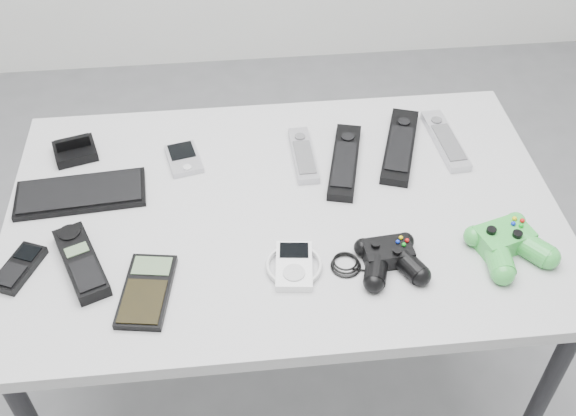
{
  "coord_description": "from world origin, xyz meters",
  "views": [
    {
      "loc": [
        -0.08,
        -0.92,
        1.64
      ],
      "look_at": [
        0.02,
        -0.0,
        0.74
      ],
      "focal_mm": 42.0,
      "sensor_mm": 36.0,
      "label": 1
    }
  ],
  "objects": [
    {
      "name": "pda",
      "position": [
        -0.18,
        0.18,
        0.73
      ],
      "size": [
        0.08,
        0.11,
        0.02
      ],
      "primitive_type": "cube",
      "rotation": [
        0.0,
        0.0,
        0.22
      ],
      "color": "#A5A4AB",
      "rests_on": "desk"
    },
    {
      "name": "controller_green",
      "position": [
        0.41,
        -0.14,
        0.75
      ],
      "size": [
        0.18,
        0.18,
        0.05
      ],
      "primitive_type": null,
      "rotation": [
        0.0,
        0.0,
        0.29
      ],
      "color": "green",
      "rests_on": "desk"
    },
    {
      "name": "remote_silver_a",
      "position": [
        0.07,
        0.17,
        0.73
      ],
      "size": [
        0.05,
        0.17,
        0.02
      ],
      "primitive_type": "cube",
      "rotation": [
        0.0,
        0.0,
        0.02
      ],
      "color": "#A5A4AB",
      "rests_on": "desk"
    },
    {
      "name": "dock_bracket",
      "position": [
        -0.41,
        0.23,
        0.75
      ],
      "size": [
        0.1,
        0.1,
        0.05
      ],
      "primitive_type": "cube",
      "rotation": [
        0.0,
        0.0,
        0.27
      ],
      "color": "black",
      "rests_on": "desk"
    },
    {
      "name": "mobile_phone",
      "position": [
        -0.47,
        -0.09,
        0.73
      ],
      "size": [
        0.09,
        0.12,
        0.02
      ],
      "primitive_type": "cube",
      "rotation": [
        0.0,
        0.0,
        -0.41
      ],
      "color": "black",
      "rests_on": "desk"
    },
    {
      "name": "desk",
      "position": [
        0.01,
        0.02,
        0.66
      ],
      "size": [
        1.08,
        0.69,
        0.72
      ],
      "color": "#AAA9AC",
      "rests_on": "floor"
    },
    {
      "name": "controller_black",
      "position": [
        0.19,
        -0.15,
        0.74
      ],
      "size": [
        0.22,
        0.15,
        0.04
      ],
      "primitive_type": null,
      "rotation": [
        0.0,
        0.0,
        0.08
      ],
      "color": "black",
      "rests_on": "desk"
    },
    {
      "name": "remote_black_a",
      "position": [
        0.15,
        0.14,
        0.74
      ],
      "size": [
        0.11,
        0.24,
        0.02
      ],
      "primitive_type": "cube",
      "rotation": [
        0.0,
        0.0,
        -0.25
      ],
      "color": "black",
      "rests_on": "desk"
    },
    {
      "name": "calculator",
      "position": [
        -0.24,
        -0.17,
        0.73
      ],
      "size": [
        0.1,
        0.17,
        0.02
      ],
      "primitive_type": "cube",
      "rotation": [
        0.0,
        0.0,
        -0.16
      ],
      "color": "black",
      "rests_on": "desk"
    },
    {
      "name": "mp3_player",
      "position": [
        0.02,
        -0.14,
        0.73
      ],
      "size": [
        0.11,
        0.12,
        0.02
      ],
      "primitive_type": "cube",
      "rotation": [
        0.0,
        0.0,
        -0.11
      ],
      "color": "white",
      "rests_on": "desk"
    },
    {
      "name": "cordless_handset",
      "position": [
        -0.36,
        -0.09,
        0.74
      ],
      "size": [
        0.12,
        0.19,
        0.03
      ],
      "primitive_type": "cube",
      "rotation": [
        0.0,
        0.0,
        0.39
      ],
      "color": "black",
      "rests_on": "desk"
    },
    {
      "name": "remote_silver_b",
      "position": [
        0.38,
        0.19,
        0.73
      ],
      "size": [
        0.06,
        0.2,
        0.02
      ],
      "primitive_type": "cube",
      "rotation": [
        0.0,
        0.0,
        0.07
      ],
      "color": "#B1B1B8",
      "rests_on": "desk"
    },
    {
      "name": "pda_keyboard",
      "position": [
        -0.39,
        0.1,
        0.73
      ],
      "size": [
        0.26,
        0.13,
        0.02
      ],
      "primitive_type": "cube",
      "rotation": [
        0.0,
        0.0,
        0.08
      ],
      "color": "black",
      "rests_on": "desk"
    },
    {
      "name": "floor",
      "position": [
        0.0,
        0.0,
        0.0
      ],
      "size": [
        3.5,
        3.5,
        0.0
      ],
      "primitive_type": "plane",
      "color": "slate",
      "rests_on": "ground"
    },
    {
      "name": "remote_black_b",
      "position": [
        0.28,
        0.18,
        0.74
      ],
      "size": [
        0.13,
        0.25,
        0.02
      ],
      "primitive_type": "cube",
      "rotation": [
        0.0,
        0.0,
        -0.33
      ],
      "color": "black",
      "rests_on": "desk"
    }
  ]
}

